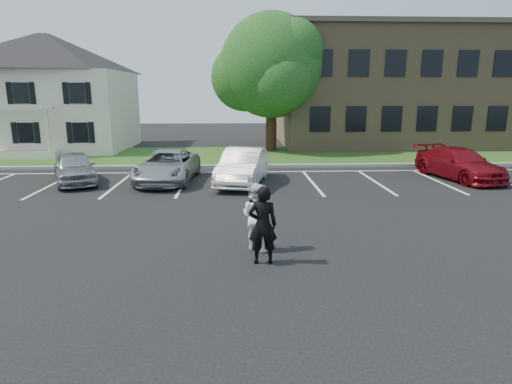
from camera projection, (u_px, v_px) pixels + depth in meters
ground_plane at (258, 249)px, 10.75m from camera, size 90.00×90.00×0.00m
curb at (246, 166)px, 22.41m from camera, size 40.00×0.30×0.15m
grass_strip at (245, 156)px, 26.30m from camera, size 44.00×8.00×0.08m
stall_lines at (278, 179)px, 19.52m from camera, size 34.00×5.36×0.01m
house at (50, 93)px, 28.72m from camera, size 10.30×9.22×7.60m
office_building at (430, 88)px, 31.83m from camera, size 22.40×10.40×8.30m
tree at (273, 68)px, 27.44m from camera, size 7.80×7.20×8.80m
man_black_suit at (263, 225)px, 9.70m from camera, size 0.68×0.47×1.82m
man_white_shirt at (257, 217)px, 10.58m from camera, size 1.05×1.01×1.70m
car_silver_west at (74, 168)px, 18.45m from camera, size 3.03×4.24×1.34m
car_silver_minivan at (168, 166)px, 18.79m from camera, size 2.65×5.06×1.36m
car_white_sedan at (243, 166)px, 18.30m from camera, size 2.51×4.82×1.51m
car_red_compact at (459, 164)px, 19.39m from camera, size 2.88×5.06×1.38m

